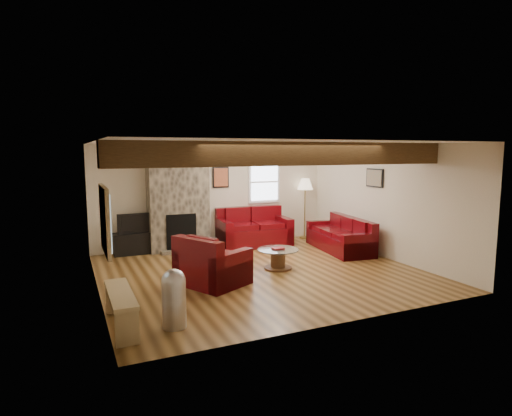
{
  "coord_description": "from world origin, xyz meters",
  "views": [
    {
      "loc": [
        -3.43,
        -7.4,
        2.36
      ],
      "look_at": [
        0.08,
        0.4,
        1.21
      ],
      "focal_mm": 30.0,
      "sensor_mm": 36.0,
      "label": 1
    }
  ],
  "objects_px": {
    "sofa_three": "(340,234)",
    "floor_lamp": "(305,187)",
    "loveseat": "(254,227)",
    "coffee_table": "(278,259)",
    "armchair_red": "(213,260)",
    "tv_cabinet": "(136,243)",
    "television": "(135,223)"
  },
  "relations": [
    {
      "from": "sofa_three",
      "to": "tv_cabinet",
      "type": "height_order",
      "value": "sofa_three"
    },
    {
      "from": "loveseat",
      "to": "sofa_three",
      "type": "bearing_deg",
      "value": -35.43
    },
    {
      "from": "loveseat",
      "to": "tv_cabinet",
      "type": "distance_m",
      "value": 2.88
    },
    {
      "from": "sofa_three",
      "to": "armchair_red",
      "type": "bearing_deg",
      "value": -63.27
    },
    {
      "from": "loveseat",
      "to": "television",
      "type": "bearing_deg",
      "value": 177.66
    },
    {
      "from": "floor_lamp",
      "to": "sofa_three",
      "type": "bearing_deg",
      "value": -89.75
    },
    {
      "from": "armchair_red",
      "to": "floor_lamp",
      "type": "xyz_separation_m",
      "value": [
        3.57,
        2.85,
        0.94
      ]
    },
    {
      "from": "coffee_table",
      "to": "television",
      "type": "xyz_separation_m",
      "value": [
        -2.42,
        2.48,
        0.52
      ]
    },
    {
      "from": "armchair_red",
      "to": "tv_cabinet",
      "type": "distance_m",
      "value": 3.02
    },
    {
      "from": "sofa_three",
      "to": "armchair_red",
      "type": "distance_m",
      "value": 3.79
    },
    {
      "from": "loveseat",
      "to": "tv_cabinet",
      "type": "xyz_separation_m",
      "value": [
        -2.85,
        0.3,
        -0.22
      ]
    },
    {
      "from": "loveseat",
      "to": "coffee_table",
      "type": "xyz_separation_m",
      "value": [
        -0.44,
        -2.18,
        -0.27
      ]
    },
    {
      "from": "tv_cabinet",
      "to": "television",
      "type": "distance_m",
      "value": 0.48
    },
    {
      "from": "sofa_three",
      "to": "television",
      "type": "relative_size",
      "value": 2.54
    },
    {
      "from": "sofa_three",
      "to": "tv_cabinet",
      "type": "relative_size",
      "value": 2.05
    },
    {
      "from": "armchair_red",
      "to": "coffee_table",
      "type": "xyz_separation_m",
      "value": [
        1.51,
        0.39,
        -0.24
      ]
    },
    {
      "from": "floor_lamp",
      "to": "armchair_red",
      "type": "bearing_deg",
      "value": -141.44
    },
    {
      "from": "sofa_three",
      "to": "tv_cabinet",
      "type": "distance_m",
      "value": 4.78
    },
    {
      "from": "coffee_table",
      "to": "floor_lamp",
      "type": "distance_m",
      "value": 3.42
    },
    {
      "from": "sofa_three",
      "to": "loveseat",
      "type": "xyz_separation_m",
      "value": [
        -1.64,
        1.33,
        0.08
      ]
    },
    {
      "from": "coffee_table",
      "to": "tv_cabinet",
      "type": "xyz_separation_m",
      "value": [
        -2.42,
        2.48,
        0.04
      ]
    },
    {
      "from": "tv_cabinet",
      "to": "television",
      "type": "bearing_deg",
      "value": 0.0
    },
    {
      "from": "coffee_table",
      "to": "floor_lamp",
      "type": "height_order",
      "value": "floor_lamp"
    },
    {
      "from": "sofa_three",
      "to": "armchair_red",
      "type": "relative_size",
      "value": 1.86
    },
    {
      "from": "loveseat",
      "to": "coffee_table",
      "type": "bearing_deg",
      "value": -97.65
    },
    {
      "from": "armchair_red",
      "to": "floor_lamp",
      "type": "distance_m",
      "value": 4.67
    },
    {
      "from": "armchair_red",
      "to": "coffee_table",
      "type": "bearing_deg",
      "value": -102.87
    },
    {
      "from": "sofa_three",
      "to": "television",
      "type": "bearing_deg",
      "value": -102.34
    },
    {
      "from": "coffee_table",
      "to": "floor_lamp",
      "type": "relative_size",
      "value": 0.51
    },
    {
      "from": "sofa_three",
      "to": "floor_lamp",
      "type": "relative_size",
      "value": 1.25
    },
    {
      "from": "coffee_table",
      "to": "television",
      "type": "height_order",
      "value": "television"
    },
    {
      "from": "sofa_three",
      "to": "coffee_table",
      "type": "relative_size",
      "value": 2.44
    }
  ]
}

